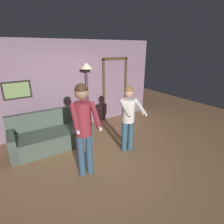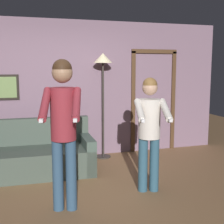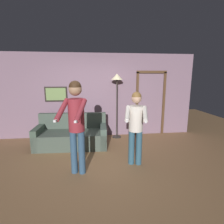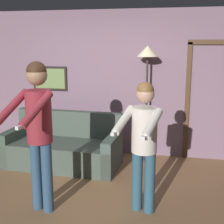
{
  "view_description": "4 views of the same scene",
  "coord_description": "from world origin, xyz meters",
  "px_view_note": "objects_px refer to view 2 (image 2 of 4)",
  "views": [
    {
      "loc": [
        -1.51,
        -2.99,
        2.39
      ],
      "look_at": [
        0.25,
        -0.31,
        1.2
      ],
      "focal_mm": 28.0,
      "sensor_mm": 36.0,
      "label": 1
    },
    {
      "loc": [
        -0.91,
        -3.92,
        1.74
      ],
      "look_at": [
        0.31,
        -0.06,
        1.15
      ],
      "focal_mm": 50.0,
      "sensor_mm": 36.0,
      "label": 2
    },
    {
      "loc": [
        -0.06,
        -3.55,
        1.89
      ],
      "look_at": [
        0.34,
        -0.08,
        1.18
      ],
      "focal_mm": 28.0,
      "sensor_mm": 36.0,
      "label": 3
    },
    {
      "loc": [
        1.2,
        -3.58,
        2.02
      ],
      "look_at": [
        0.47,
        -0.12,
        1.24
      ],
      "focal_mm": 50.0,
      "sensor_mm": 36.0,
      "label": 4
    }
  ],
  "objects_px": {
    "torchiere_lamp": "(103,70)",
    "person_standing_left": "(63,120)",
    "person_standing_right": "(150,125)",
    "couch": "(34,157)"
  },
  "relations": [
    {
      "from": "person_standing_right",
      "to": "couch",
      "type": "bearing_deg",
      "value": 140.2
    },
    {
      "from": "couch",
      "to": "person_standing_right",
      "type": "relative_size",
      "value": 1.21
    },
    {
      "from": "torchiere_lamp",
      "to": "person_standing_left",
      "type": "height_order",
      "value": "torchiere_lamp"
    },
    {
      "from": "torchiere_lamp",
      "to": "person_standing_right",
      "type": "distance_m",
      "value": 1.93
    },
    {
      "from": "torchiere_lamp",
      "to": "person_standing_right",
      "type": "height_order",
      "value": "torchiere_lamp"
    },
    {
      "from": "person_standing_left",
      "to": "person_standing_right",
      "type": "height_order",
      "value": "person_standing_left"
    },
    {
      "from": "torchiere_lamp",
      "to": "person_standing_right",
      "type": "xyz_separation_m",
      "value": [
        0.15,
        -1.78,
        -0.73
      ]
    },
    {
      "from": "couch",
      "to": "torchiere_lamp",
      "type": "xyz_separation_m",
      "value": [
        1.33,
        0.55,
        1.4
      ]
    },
    {
      "from": "couch",
      "to": "person_standing_right",
      "type": "height_order",
      "value": "person_standing_right"
    },
    {
      "from": "person_standing_left",
      "to": "person_standing_right",
      "type": "distance_m",
      "value": 1.24
    }
  ]
}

